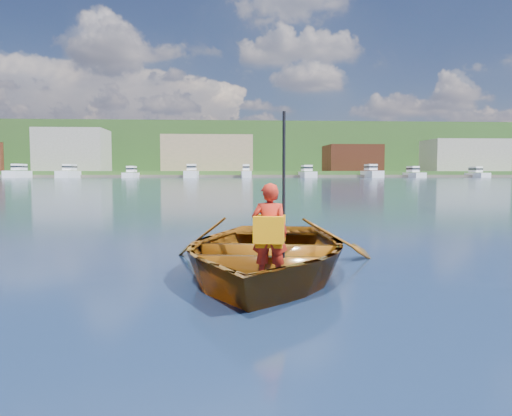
{
  "coord_description": "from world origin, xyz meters",
  "views": [
    {
      "loc": [
        0.57,
        -6.56,
        1.33
      ],
      "look_at": [
        0.99,
        -0.09,
        0.87
      ],
      "focal_mm": 35.0,
      "sensor_mm": 36.0,
      "label": 1
    }
  ],
  "objects_px": {
    "child_paddler": "(270,232)",
    "dock": "(261,176)",
    "marina_yachts": "(233,173)",
    "rowboat": "(264,251)"
  },
  "relations": [
    {
      "from": "child_paddler",
      "to": "dock",
      "type": "bearing_deg",
      "value": 85.83
    },
    {
      "from": "rowboat",
      "to": "dock",
      "type": "relative_size",
      "value": 0.03
    },
    {
      "from": "rowboat",
      "to": "child_paddler",
      "type": "xyz_separation_m",
      "value": [
        -0.01,
        -0.91,
        0.37
      ]
    },
    {
      "from": "child_paddler",
      "to": "dock",
      "type": "height_order",
      "value": "child_paddler"
    },
    {
      "from": "dock",
      "to": "marina_yachts",
      "type": "height_order",
      "value": "marina_yachts"
    },
    {
      "from": "child_paddler",
      "to": "rowboat",
      "type": "bearing_deg",
      "value": 89.37
    },
    {
      "from": "dock",
      "to": "rowboat",
      "type": "bearing_deg",
      "value": -94.19
    },
    {
      "from": "marina_yachts",
      "to": "rowboat",
      "type": "bearing_deg",
      "value": -90.83
    },
    {
      "from": "dock",
      "to": "child_paddler",
      "type": "bearing_deg",
      "value": -94.17
    },
    {
      "from": "rowboat",
      "to": "marina_yachts",
      "type": "bearing_deg",
      "value": 89.17
    }
  ]
}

